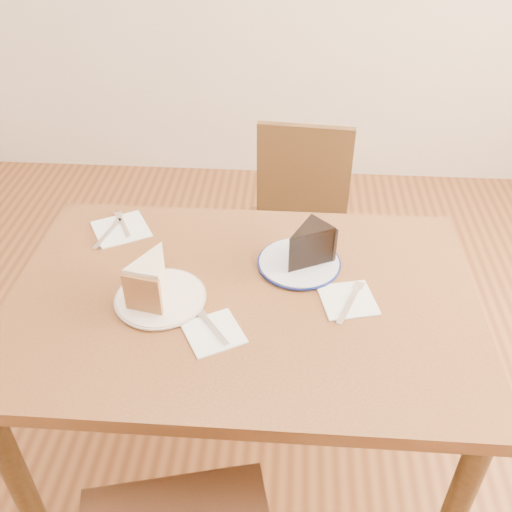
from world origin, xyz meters
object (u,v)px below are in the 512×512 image
(carrot_cake, at_px, (154,277))
(chocolate_cake, at_px, (306,249))
(plate_navy, at_px, (299,263))
(chair_far, at_px, (298,232))
(plate_cream, at_px, (161,298))
(table, at_px, (243,323))

(carrot_cake, distance_m, chocolate_cake, 0.40)
(plate_navy, xyz_separation_m, chocolate_cake, (0.01, -0.01, 0.06))
(chair_far, height_order, plate_cream, chair_far)
(table, distance_m, carrot_cake, 0.27)
(plate_navy, height_order, chocolate_cake, chocolate_cake)
(plate_cream, distance_m, plate_navy, 0.39)
(table, height_order, carrot_cake, carrot_cake)
(chair_far, height_order, chocolate_cake, chocolate_cake)
(table, bearing_deg, chocolate_cake, 39.53)
(table, height_order, plate_navy, plate_navy)
(plate_cream, bearing_deg, carrot_cake, 134.78)
(plate_cream, bearing_deg, table, 8.46)
(chair_far, bearing_deg, table, 83.24)
(carrot_cake, bearing_deg, table, 15.88)
(plate_cream, height_order, carrot_cake, carrot_cake)
(chair_far, relative_size, carrot_cake, 6.55)
(chair_far, distance_m, chocolate_cake, 0.65)
(plate_cream, height_order, chocolate_cake, chocolate_cake)
(chair_far, distance_m, carrot_cake, 0.86)
(plate_navy, bearing_deg, plate_cream, -154.28)
(plate_navy, bearing_deg, chocolate_cake, -24.45)
(carrot_cake, bearing_deg, plate_cream, -33.82)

